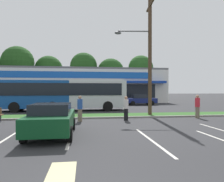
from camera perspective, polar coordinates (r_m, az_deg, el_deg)
grass_median at (r=16.67m, az=-7.62°, el=-6.79°), size 56.00×2.20×0.12m
curb_lip at (r=15.46m, az=-7.61°, el=-7.34°), size 56.00×0.24×0.12m
parking_stripe_0 at (r=11.02m, az=-25.53°, el=-10.73°), size 0.12×4.80×0.01m
parking_stripe_1 at (r=10.03m, az=-11.23°, el=-11.80°), size 0.12×4.80×0.01m
parking_stripe_2 at (r=9.05m, az=10.77°, el=-13.13°), size 0.12×4.80×0.01m
lot_arrow at (r=5.79m, az=-13.64°, el=-20.94°), size 0.70×1.60×0.01m
storefront_building at (r=38.59m, az=-8.77°, el=1.39°), size 29.04×13.40×5.76m
tree_left at (r=47.67m, az=-24.40°, el=7.20°), size 6.55×6.55×11.20m
tree_mid_left at (r=49.75m, az=-16.93°, el=5.62°), size 6.26×6.26×9.93m
tree_mid at (r=45.77m, az=-7.77°, el=6.72°), size 5.84×5.84×10.22m
tree_mid_right at (r=46.03m, az=-0.37°, el=5.25°), size 5.88×5.88×9.09m
tree_right at (r=51.30m, az=7.86°, el=6.28°), size 6.01×6.01×10.54m
utility_pole at (r=17.37m, az=9.86°, el=10.22°), size 3.06×2.40×9.54m
city_bus at (r=21.73m, az=-13.11°, el=-0.65°), size 12.65×2.79×3.25m
car_0 at (r=29.62m, az=7.77°, el=-2.37°), size 4.36×1.96×1.47m
car_2 at (r=26.82m, az=-18.09°, el=-2.49°), size 4.52×1.89×1.64m
car_5 at (r=10.06m, az=-16.15°, el=-7.34°), size 2.00×4.31×1.48m
pedestrian_near_bench at (r=16.87m, az=22.36°, el=-3.93°), size 0.35×0.35×1.74m
pedestrian_by_pole at (r=14.13m, az=-8.78°, el=-4.76°), size 0.35×0.35×1.72m
pedestrian_far at (r=14.49m, az=3.85°, el=-4.73°), size 0.34×0.34×1.68m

